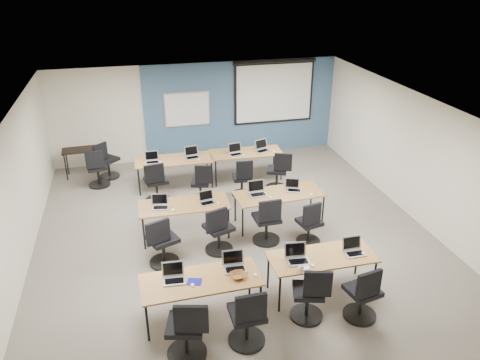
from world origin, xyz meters
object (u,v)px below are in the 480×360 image
object	(u,v)px
task_chair_8	(156,185)
task_chair_3	(363,297)
task_chair_1	(248,321)
task_chair_2	(310,298)
laptop_0	(174,276)
task_chair_11	(278,174)
spare_chair_b	(97,171)
laptop_8	(152,160)
laptop_5	(207,200)
task_chair_7	(310,226)
laptop_11	(262,148)
laptop_3	(354,249)
spare_chair_a	(107,163)
training_table_front_left	(201,282)
task_chair_6	(267,224)
training_table_mid_right	(279,195)
task_chair_10	(243,181)
laptop_4	(160,204)
utility_table	(80,153)
whiteboard	(187,109)
task_chair_0	(187,333)
task_chair_5	(218,233)
laptop_1	(234,264)
laptop_2	(297,257)
task_chair_9	(201,186)
training_table_back_left	(174,161)
projector_screen	(274,89)
laptop_6	(257,191)
training_table_back_right	(246,154)
laptop_10	(236,152)
training_table_front_right	(322,258)
training_table_mid_left	(184,206)
laptop_7	(293,187)
laptop_9	(192,155)

from	to	relation	value
task_chair_8	task_chair_3	bearing A→B (deg)	-69.20
task_chair_1	task_chair_2	xyz separation A→B (m)	(1.08, 0.29, -0.01)
laptop_0	task_chair_8	world-z (taller)	task_chair_8
task_chair_11	spare_chair_b	xyz separation A→B (m)	(-4.34, 1.24, 0.00)
laptop_8	spare_chair_b	xyz separation A→B (m)	(-1.35, 0.48, -0.37)
laptop_5	task_chair_7	xyz separation A→B (m)	(1.90, -0.87, -0.39)
laptop_11	task_chair_11	size ratio (longest dim) A/B	0.36
laptop_3	spare_chair_a	size ratio (longest dim) A/B	0.34
task_chair_7	training_table_front_left	bearing A→B (deg)	-158.82
task_chair_2	task_chair_6	world-z (taller)	task_chair_6
task_chair_8	task_chair_1	bearing A→B (deg)	-88.85
training_table_mid_right	task_chair_1	distance (m)	3.62
task_chair_10	laptop_4	bearing A→B (deg)	-140.20
laptop_11	spare_chair_b	size ratio (longest dim) A/B	0.36
laptop_11	utility_table	world-z (taller)	laptop_11
whiteboard	task_chair_3	xyz separation A→B (m)	(1.66, -7.33, -1.03)
laptop_3	spare_chair_b	xyz separation A→B (m)	(-4.33, 5.25, -0.37)
utility_table	task_chair_0	bearing A→B (deg)	-77.98
laptop_0	task_chair_2	xyz separation A→B (m)	(2.04, -0.55, -0.38)
training_table_front_left	laptop_11	xyz separation A→B (m)	(2.44, 4.97, 0.11)
task_chair_0	spare_chair_b	world-z (taller)	task_chair_0
laptop_0	task_chair_5	xyz separation A→B (m)	(1.03, 1.64, -0.37)
task_chair_5	task_chair_7	distance (m)	1.83
training_table_mid_right	task_chair_1	bearing A→B (deg)	-118.70
laptop_8	task_chair_1	bearing A→B (deg)	-79.83
laptop_1	laptop_2	xyz separation A→B (m)	(1.04, -0.04, 0.00)
task_chair_9	laptop_11	bearing A→B (deg)	43.01
laptop_5	whiteboard	bearing A→B (deg)	76.16
training_table_front_left	task_chair_8	world-z (taller)	task_chair_8
training_table_back_left	laptop_11	bearing A→B (deg)	2.40
laptop_2	laptop_4	size ratio (longest dim) A/B	1.10
projector_screen	laptop_6	distance (m)	4.51
training_table_back_right	laptop_1	xyz separation A→B (m)	(-1.44, -4.78, 0.11)
task_chair_3	task_chair_8	distance (m)	5.56
spare_chair_a	laptop_10	bearing A→B (deg)	-60.70
whiteboard	utility_table	bearing A→B (deg)	-169.24
task_chair_9	training_table_front_right	bearing A→B (deg)	-56.17
training_table_front_right	task_chair_7	bearing A→B (deg)	75.48
training_table_mid_left	task_chair_7	world-z (taller)	task_chair_7
task_chair_1	laptop_7	xyz separation A→B (m)	(1.89, 3.34, 0.36)
laptop_0	laptop_2	xyz separation A→B (m)	(2.02, 0.03, 0.00)
laptop_5	task_chair_1	bearing A→B (deg)	-100.43
laptop_8	laptop_3	bearing A→B (deg)	-57.10
training_table_front_left	laptop_0	world-z (taller)	laptop_0
whiteboard	laptop_8	world-z (taller)	whiteboard
training_table_mid_right	task_chair_2	xyz separation A→B (m)	(-0.47, -2.97, -0.27)
projector_screen	task_chair_3	world-z (taller)	projector_screen
laptop_8	task_chair_11	size ratio (longest dim) A/B	0.33
task_chair_5	laptop_9	distance (m)	3.22
projector_screen	task_chair_6	xyz separation A→B (m)	(-1.64, -4.81, -1.46)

